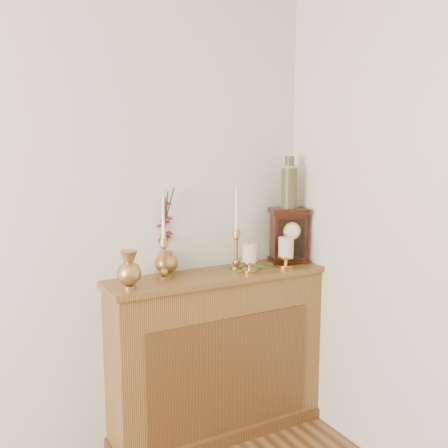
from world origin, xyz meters
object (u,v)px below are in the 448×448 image
candlestick_center (236,242)px  ceramic_vase (289,185)px  bud_vase (129,271)px  ginger_jar (165,234)px  mantel_clock (288,236)px  candlestick_left (164,251)px

candlestick_center → ceramic_vase: bearing=0.0°
bud_vase → ginger_jar: ginger_jar is taller
ginger_jar → mantel_clock: size_ratio=1.47×
bud_vase → mantel_clock: (1.01, 0.11, 0.06)m
bud_vase → ceramic_vase: ceramic_vase is taller
candlestick_left → ceramic_vase: (0.79, 0.01, 0.31)m
ceramic_vase → ginger_jar: bearing=171.3°
candlestick_center → ginger_jar: size_ratio=0.99×
candlestick_center → ceramic_vase: ceramic_vase is taller
ginger_jar → ceramic_vase: 0.78m
candlestick_center → mantel_clock: candlestick_center is taller
candlestick_left → mantel_clock: (0.79, 0.01, 0.01)m
ginger_jar → ceramic_vase: ceramic_vase is taller
candlestick_center → candlestick_left: bearing=-178.8°
candlestick_center → mantel_clock: size_ratio=1.45×
candlestick_left → candlestick_center: candlestick_center is taller
bud_vase → ceramic_vase: (1.01, 0.11, 0.36)m
candlestick_left → candlestick_center: size_ratio=0.97×
candlestick_left → mantel_clock: candlestick_left is taller
candlestick_center → ginger_jar: (-0.38, 0.11, 0.06)m
ceramic_vase → mantel_clock: bearing=-110.0°
bud_vase → mantel_clock: 1.02m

